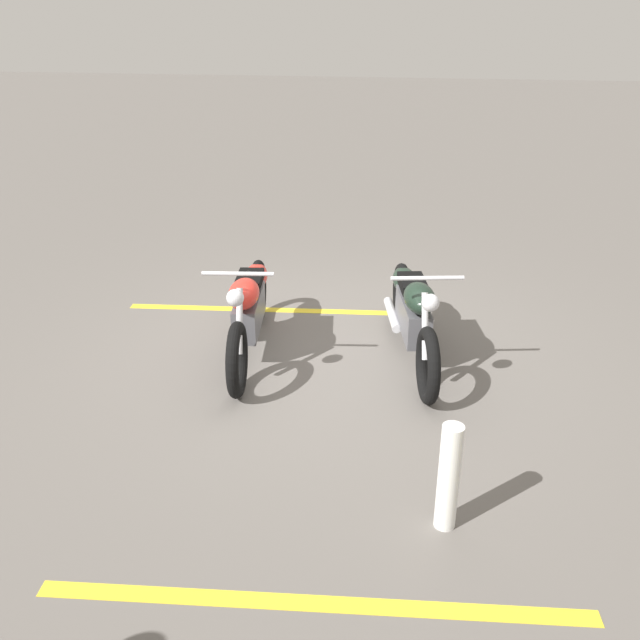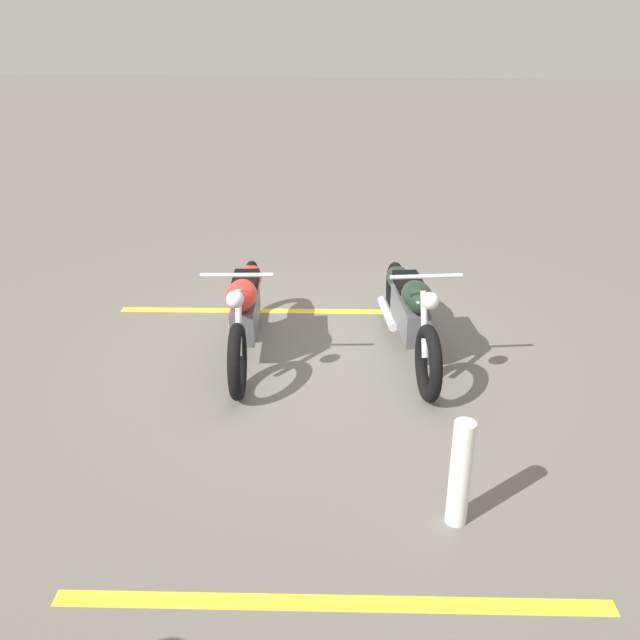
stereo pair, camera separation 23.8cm
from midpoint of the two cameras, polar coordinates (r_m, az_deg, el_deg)
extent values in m
plane|color=#66605B|center=(6.68, 2.01, -2.64)|extent=(60.00, 60.00, 0.00)
torus|color=black|center=(5.83, -5.86, -3.38)|extent=(0.68, 0.20, 0.67)
torus|color=black|center=(7.23, -4.30, 2.44)|extent=(0.68, 0.20, 0.67)
cube|color=#59595E|center=(6.53, -4.98, 0.70)|extent=(0.86, 0.33, 0.32)
ellipsoid|color=red|center=(6.17, -5.36, 2.23)|extent=(0.55, 0.35, 0.24)
ellipsoid|color=red|center=(7.00, -4.49, 3.65)|extent=(0.59, 0.31, 0.22)
cube|color=black|center=(6.55, -4.94, 3.40)|extent=(0.47, 0.30, 0.09)
cylinder|color=silver|center=(5.92, -5.69, -0.11)|extent=(0.27, 0.09, 0.56)
cylinder|color=silver|center=(5.80, -5.80, 3.91)|extent=(0.12, 0.62, 0.04)
sphere|color=silver|center=(5.67, -6.00, 1.86)|extent=(0.15, 0.15, 0.15)
cylinder|color=silver|center=(6.98, -5.70, 0.85)|extent=(0.71, 0.18, 0.09)
torus|color=black|center=(5.80, 10.26, -3.83)|extent=(0.68, 0.24, 0.67)
torus|color=black|center=(7.19, 7.86, 2.11)|extent=(0.68, 0.24, 0.67)
cube|color=#59595E|center=(6.49, 8.90, 0.32)|extent=(0.87, 0.38, 0.32)
ellipsoid|color=black|center=(6.13, 9.52, 1.83)|extent=(0.57, 0.38, 0.24)
ellipsoid|color=black|center=(6.96, 8.17, 3.31)|extent=(0.60, 0.35, 0.22)
cube|color=black|center=(6.50, 8.86, 3.04)|extent=(0.48, 0.32, 0.09)
cylinder|color=silver|center=(5.89, 10.02, -0.53)|extent=(0.27, 0.11, 0.56)
cylinder|color=silver|center=(5.77, 10.23, 3.50)|extent=(0.16, 0.61, 0.04)
sphere|color=silver|center=(5.64, 10.51, 1.43)|extent=(0.15, 0.15, 0.15)
cylinder|color=silver|center=(6.89, 7.10, 0.47)|extent=(0.70, 0.23, 0.09)
cylinder|color=white|center=(4.47, 12.36, -12.89)|extent=(0.14, 0.14, 0.77)
cube|color=yellow|center=(7.60, -3.31, 0.87)|extent=(0.44, 3.20, 0.01)
cube|color=yellow|center=(4.16, 1.24, -22.84)|extent=(0.44, 3.20, 0.01)
camera|label=1|loc=(0.12, 91.18, -0.54)|focal=37.86mm
camera|label=2|loc=(0.12, -88.82, 0.54)|focal=37.86mm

